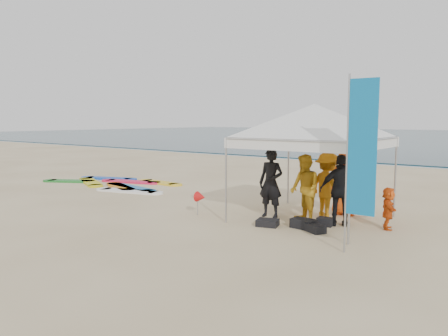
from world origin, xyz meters
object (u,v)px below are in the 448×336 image
Objects in this scene: person_orange_a at (327,186)px; person_yellow at (305,188)px; person_orange_b at (346,181)px; surfboard_spread at (117,184)px; person_seated at (388,208)px; person_black_a at (271,183)px; marker_pennant at (201,197)px; canopy_tent at (315,104)px; person_black_b at (341,190)px; feather_flag at (361,150)px.

person_yellow is at bearing 80.42° from person_orange_a.
person_orange_b reaches higher than surfboard_spread.
person_orange_b is at bearing 1.35° from surfboard_spread.
person_seated is (1.89, 0.51, -0.35)m from person_yellow.
marker_pennant is at bearing -152.14° from person_black_a.
canopy_tent is at bearing 59.88° from person_orange_a.
marker_pennant is 6.55m from surfboard_spread.
person_orange_b is 3.88m from marker_pennant.
marker_pennant is at bearing -122.04° from person_yellow.
person_black_a is 1.84m from person_black_b.
person_orange_a reaches higher than person_yellow.
person_black_b is 2.22m from canopy_tent.
person_black_b is 2.70× the size of marker_pennant.
person_yellow is at bearing -100.54° from canopy_tent.
person_yellow reaches higher than surfboard_spread.
person_yellow is 2.65× the size of marker_pennant.
person_orange_a is 0.94× the size of person_orange_b.
person_orange_a is (0.36, 0.54, 0.02)m from person_yellow.
person_black_a is 0.31× the size of surfboard_spread.
person_black_b is at bearing -6.28° from surfboard_spread.
canopy_tent is (-0.44, -1.07, 2.00)m from person_orange_b.
person_seated is (1.39, -0.89, -0.42)m from person_orange_b.
canopy_tent is 1.31× the size of feather_flag.
surfboard_spread is (-7.71, 1.23, -0.86)m from person_black_a.
person_black_b reaches higher than person_seated.
feather_flag is (1.14, -1.96, 1.13)m from person_black_b.
person_yellow is at bearing 85.34° from person_seated.
person_seated is at bearing 51.01° from person_yellow.
feather_flag reaches higher than person_orange_b.
person_yellow is 0.98× the size of person_black_b.
person_black_b is at bearing 90.90° from person_seated.
marker_pennant is (-2.50, -1.02, -0.35)m from person_yellow.
person_black_b reaches higher than person_yellow.
person_seated is at bearing 176.61° from person_black_b.
person_seated reaches higher than marker_pennant.
canopy_tent is (-1.83, -0.19, 2.42)m from person_seated.
canopy_tent is (-0.30, -0.22, 2.05)m from person_orange_a.
person_orange_b is at bearing 41.04° from person_black_a.
person_black_a reaches higher than surfboard_spread.
person_orange_b is 1.85× the size of person_seated.
feather_flag is (1.67, -2.37, 1.13)m from person_orange_a.
person_orange_b is 1.70m from person_seated.
feather_flag is (2.97, -1.78, 1.09)m from person_black_a.
canopy_tent is at bearing 115.22° from person_yellow.
canopy_tent reaches higher than person_seated.
canopy_tent reaches higher than person_black_a.
person_seated is at bearing -3.64° from surfboard_spread.
person_seated is (1.00, 0.38, -0.37)m from person_black_b.
feather_flag is at bearing 107.19° from person_orange_b.
person_black_a reaches higher than person_orange_a.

